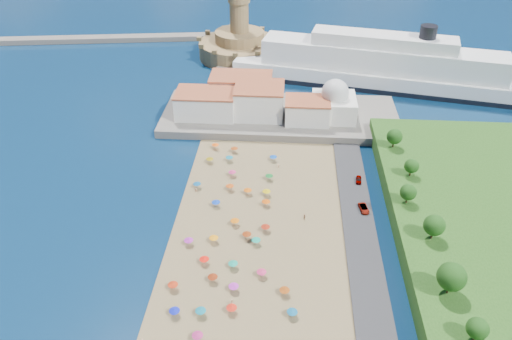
{
  "coord_description": "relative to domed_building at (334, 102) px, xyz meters",
  "views": [
    {
      "loc": [
        12.73,
        -99.23,
        90.93
      ],
      "look_at": [
        4.0,
        25.0,
        8.0
      ],
      "focal_mm": 35.0,
      "sensor_mm": 36.0,
      "label": 1
    }
  ],
  "objects": [
    {
      "name": "jetty",
      "position": [
        -42.0,
        37.0,
        -7.77
      ],
      "size": [
        18.0,
        70.0,
        2.4
      ],
      "primitive_type": "cube",
      "color": "#59544C",
      "rests_on": "ground"
    },
    {
      "name": "waterfront_buildings",
      "position": [
        -33.05,
        2.64,
        -1.1
      ],
      "size": [
        57.0,
        29.0,
        11.0
      ],
      "color": "silver",
      "rests_on": "terrace"
    },
    {
      "name": "fortress",
      "position": [
        -42.0,
        67.0,
        -2.29
      ],
      "size": [
        40.0,
        40.0,
        32.4
      ],
      "color": "#A08750",
      "rests_on": "ground"
    },
    {
      "name": "cruise_ship",
      "position": [
        22.01,
        37.04,
        -0.65
      ],
      "size": [
        130.11,
        44.7,
        28.14
      ],
      "color": "black",
      "rests_on": "ground"
    },
    {
      "name": "ground",
      "position": [
        -30.0,
        -71.0,
        -8.97
      ],
      "size": [
        700.0,
        700.0,
        0.0
      ],
      "primitive_type": "plane",
      "color": "#071938",
      "rests_on": "ground"
    },
    {
      "name": "hillside_trees",
      "position": [
        19.37,
        -81.33,
        1.16
      ],
      "size": [
        9.97,
        112.0,
        8.3
      ],
      "color": "#382314",
      "rests_on": "hillside"
    },
    {
      "name": "domed_building",
      "position": [
        0.0,
        0.0,
        0.0
      ],
      "size": [
        16.0,
        16.0,
        15.0
      ],
      "color": "silver",
      "rests_on": "terrace"
    },
    {
      "name": "beach_parasols",
      "position": [
        -31.22,
        -82.36,
        -6.83
      ],
      "size": [
        32.51,
        118.9,
        2.2
      ],
      "color": "gray",
      "rests_on": "beach"
    },
    {
      "name": "parked_cars",
      "position": [
        6.0,
        -65.89,
        -7.56
      ],
      "size": [
        3.22,
        78.34,
        1.45
      ],
      "color": "gray",
      "rests_on": "promenade"
    },
    {
      "name": "beachgoers",
      "position": [
        -29.52,
        -79.89,
        -7.84
      ],
      "size": [
        37.35,
        97.0,
        1.87
      ],
      "color": "tan",
      "rests_on": "beach"
    },
    {
      "name": "breakwater",
      "position": [
        -140.0,
        82.0,
        -7.67
      ],
      "size": [
        199.03,
        34.77,
        2.6
      ],
      "primitive_type": "cube",
      "rotation": [
        0.0,
        0.0,
        0.14
      ],
      "color": "#59544C",
      "rests_on": "ground"
    },
    {
      "name": "terrace",
      "position": [
        -20.0,
        2.0,
        -7.47
      ],
      "size": [
        90.0,
        36.0,
        3.0
      ],
      "primitive_type": "cube",
      "color": "#59544C",
      "rests_on": "ground"
    }
  ]
}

